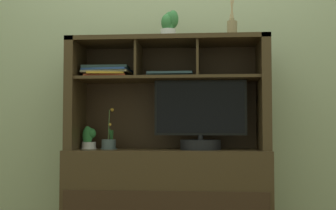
{
  "coord_description": "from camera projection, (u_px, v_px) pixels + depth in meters",
  "views": [
    {
      "loc": [
        0.25,
        -3.05,
        0.71
      ],
      "look_at": [
        0.0,
        0.0,
        0.87
      ],
      "focal_mm": 48.53,
      "sensor_mm": 36.0,
      "label": 1
    }
  ],
  "objects": [
    {
      "name": "back_wall",
      "position": [
        171.0,
        36.0,
        3.36
      ],
      "size": [
        6.0,
        0.02,
        2.8
      ],
      "primitive_type": "cube",
      "color": "#9CA980",
      "rests_on": "ground"
    },
    {
      "name": "media_console",
      "position": [
        168.0,
        173.0,
        3.05
      ],
      "size": [
        1.33,
        0.51,
        1.32
      ],
      "color": "#3C2C18",
      "rests_on": "ground"
    },
    {
      "name": "tv_monitor",
      "position": [
        200.0,
        122.0,
        3.02
      ],
      "size": [
        0.61,
        0.27,
        0.46
      ],
      "color": "black",
      "rests_on": "media_console"
    },
    {
      "name": "potted_orchid",
      "position": [
        109.0,
        143.0,
        3.08
      ],
      "size": [
        0.11,
        0.11,
        0.28
      ],
      "color": "#435052",
      "rests_on": "media_console"
    },
    {
      "name": "potted_fern",
      "position": [
        89.0,
        138.0,
        3.11
      ],
      "size": [
        0.11,
        0.11,
        0.16
      ],
      "color": "silver",
      "rests_on": "media_console"
    },
    {
      "name": "magazine_stack_left",
      "position": [
        170.0,
        75.0,
        3.05
      ],
      "size": [
        0.34,
        0.26,
        0.03
      ],
      "color": "#2A3E42",
      "rests_on": "media_console"
    },
    {
      "name": "magazine_stack_centre",
      "position": [
        107.0,
        73.0,
        3.11
      ],
      "size": [
        0.33,
        0.29,
        0.08
      ],
      "color": "#9F3B21",
      "rests_on": "media_console"
    },
    {
      "name": "diffuser_bottle",
      "position": [
        232.0,
        29.0,
        3.04
      ],
      "size": [
        0.07,
        0.07,
        0.27
      ],
      "color": "#877550",
      "rests_on": "media_console"
    },
    {
      "name": "potted_succulent",
      "position": [
        169.0,
        26.0,
        3.1
      ],
      "size": [
        0.13,
        0.12,
        0.2
      ],
      "color": "silver",
      "rests_on": "media_console"
    }
  ]
}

